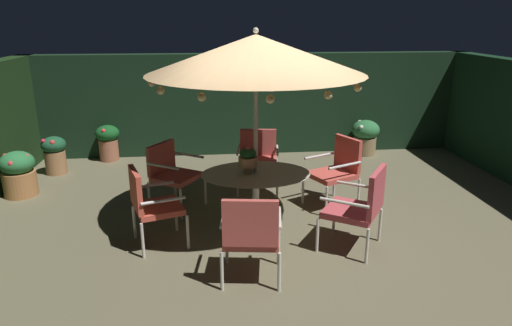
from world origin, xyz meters
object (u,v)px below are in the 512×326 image
Objects in this scene: patio_chair_southwest at (337,167)px; potted_plant_back_center at (19,173)px; patio_chair_north at (258,155)px; patio_chair_east at (150,202)px; centerpiece_planter at (248,159)px; patio_chair_south at (361,204)px; potted_plant_back_right at (365,136)px; potted_plant_front_corner at (108,141)px; patio_chair_southeast at (251,232)px; patio_dining_table at (256,186)px; potted_plant_right_near at (55,154)px; patio_umbrella at (256,55)px; patio_chair_northeast at (171,170)px.

potted_plant_back_center is at bearing 169.88° from patio_chair_southwest.
patio_chair_east is (-1.48, -1.79, 0.01)m from patio_chair_north.
potted_plant_back_center is (-3.43, 1.46, -0.58)m from centerpiece_planter.
patio_chair_south is at bearing -7.71° from patio_chair_east.
patio_chair_south is at bearing -109.52° from potted_plant_back_right.
potted_plant_back_center is 2.00m from potted_plant_front_corner.
potted_plant_back_right is at bearing 15.02° from potted_plant_back_center.
potted_plant_back_center is 1.01× the size of potted_plant_back_right.
patio_chair_east is 1.41× the size of potted_plant_back_right.
patio_chair_south is (1.34, 0.60, 0.00)m from patio_chair_southeast.
patio_chair_southwest is at bearing -35.61° from patio_chair_north.
patio_chair_east reaches higher than patio_dining_table.
patio_chair_east reaches higher than potted_plant_right_near.
patio_chair_southwest is at bearing 23.99° from centerpiece_planter.
patio_chair_east is at bearing -55.38° from potted_plant_right_near.
patio_umbrella is 2.16m from patio_chair_southwest.
patio_chair_northeast is at bearing 176.00° from patio_chair_southwest.
potted_plant_back_center reaches higher than potted_plant_front_corner.
patio_chair_southwest is 1.42× the size of potted_plant_back_center.
potted_plant_front_corner is (-2.43, 3.19, -0.55)m from centerpiece_planter.
patio_chair_southeast is 0.99× the size of patio_chair_southwest.
potted_plant_back_center is 1.05m from potted_plant_right_near.
patio_chair_southwest is (1.44, 1.95, 0.00)m from patio_chair_southeast.
patio_chair_east is at bearing -158.31° from patio_chair_southwest.
patio_umbrella is at bearing -22.19° from potted_plant_back_center.
centerpiece_planter is at bearing -37.78° from potted_plant_right_near.
patio_chair_southeast is at bearing -97.78° from patio_umbrella.
potted_plant_right_near is at bearing 142.22° from centerpiece_planter.
potted_plant_right_near is (-3.48, 1.11, -0.20)m from patio_chair_north.
potted_plant_front_corner reaches higher than potted_plant_right_near.
patio_chair_southeast is 1.42× the size of potted_plant_back_right.
patio_chair_north is at bearing -144.00° from potted_plant_back_right.
patio_chair_south reaches higher than potted_plant_back_right.
patio_chair_east is at bearing -160.99° from centerpiece_planter.
potted_plant_right_near is (-2.16, 1.71, -0.19)m from patio_chair_northeast.
patio_chair_north is 2.32m from patio_chair_east.
centerpiece_planter reaches higher than patio_chair_south.
patio_chair_southeast reaches higher than potted_plant_front_corner.
patio_chair_southeast is (-0.36, -2.72, 0.01)m from patio_chair_north.
potted_plant_right_near is at bearing 162.33° from patio_chair_north.
patio_dining_table is 1.42× the size of patio_chair_southwest.
patio_chair_north is at bearing 24.70° from patio_chair_northeast.
potted_plant_front_corner is at bearing 119.75° from patio_chair_northeast.
centerpiece_planter is 4.05m from potted_plant_front_corner.
centerpiece_planter is at bearing -52.74° from potted_plant_front_corner.
patio_chair_north reaches higher than potted_plant_back_right.
patio_chair_southwest is (1.25, 0.59, -1.66)m from patio_umbrella.
patio_chair_southeast is 2.42m from patio_chair_southwest.
patio_dining_table is at bearing 146.57° from patio_chair_south.
patio_dining_table is at bearing -22.19° from potted_plant_back_center.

